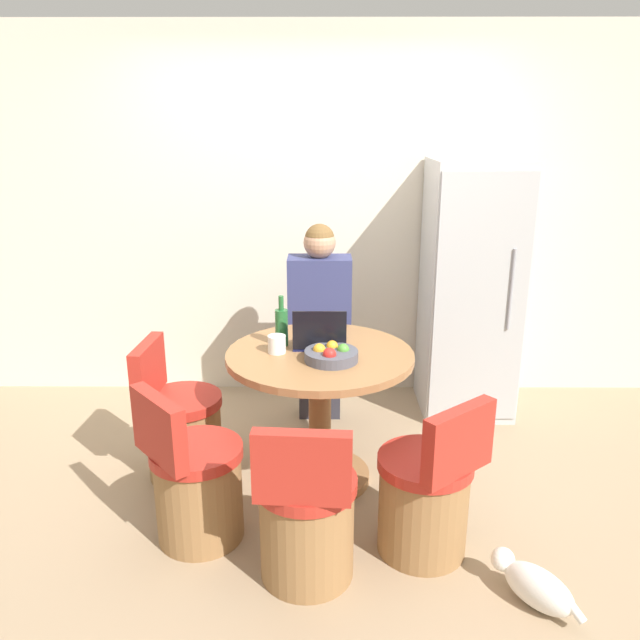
% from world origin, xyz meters
% --- Properties ---
extents(ground_plane, '(12.00, 12.00, 0.00)m').
position_xyz_m(ground_plane, '(0.00, 0.00, 0.00)').
color(ground_plane, '#9E8466').
extents(wall_back, '(7.00, 0.06, 2.60)m').
position_xyz_m(wall_back, '(0.00, 1.51, 1.30)').
color(wall_back, beige).
rests_on(wall_back, ground_plane).
extents(refrigerator, '(0.61, 0.63, 1.73)m').
position_xyz_m(refrigerator, '(1.06, 1.15, 0.87)').
color(refrigerator, silver).
rests_on(refrigerator, ground_plane).
extents(dining_table, '(1.01, 1.01, 0.78)m').
position_xyz_m(dining_table, '(0.05, 0.19, 0.53)').
color(dining_table, olive).
rests_on(dining_table, ground_plane).
extents(chair_left_side, '(0.45, 0.44, 0.80)m').
position_xyz_m(chair_left_side, '(-0.74, 0.24, 0.29)').
color(chair_left_side, olive).
rests_on(chair_left_side, ground_plane).
extents(chair_near_left_corner, '(0.51, 0.51, 0.80)m').
position_xyz_m(chair_near_left_corner, '(-0.55, -0.33, 0.29)').
color(chair_near_left_corner, olive).
rests_on(chair_near_left_corner, ground_plane).
extents(chair_near_right_corner, '(0.51, 0.51, 0.80)m').
position_xyz_m(chair_near_right_corner, '(0.55, -0.43, 0.29)').
color(chair_near_right_corner, olive).
rests_on(chair_near_right_corner, ground_plane).
extents(chair_near_camera, '(0.44, 0.45, 0.80)m').
position_xyz_m(chair_near_camera, '(-0.01, -0.60, 0.29)').
color(chair_near_camera, olive).
rests_on(chair_near_camera, ground_plane).
extents(person_seated, '(0.40, 0.37, 1.36)m').
position_xyz_m(person_seated, '(0.04, 0.92, 0.75)').
color(person_seated, '#2D2D38').
rests_on(person_seated, ground_plane).
extents(laptop, '(0.29, 0.26, 0.23)m').
position_xyz_m(laptop, '(0.05, 0.28, 0.82)').
color(laptop, '#141947').
rests_on(laptop, dining_table).
extents(fruit_bowl, '(0.28, 0.28, 0.09)m').
position_xyz_m(fruit_bowl, '(0.11, 0.07, 0.81)').
color(fruit_bowl, '#4C4C56').
rests_on(fruit_bowl, dining_table).
extents(coffee_cup, '(0.10, 0.10, 0.09)m').
position_xyz_m(coffee_cup, '(-0.18, 0.18, 0.83)').
color(coffee_cup, white).
rests_on(coffee_cup, dining_table).
extents(bottle, '(0.07, 0.07, 0.28)m').
position_xyz_m(bottle, '(-0.16, 0.30, 0.89)').
color(bottle, '#23602D').
rests_on(bottle, dining_table).
extents(cat, '(0.33, 0.38, 0.18)m').
position_xyz_m(cat, '(0.96, -0.77, 0.09)').
color(cat, white).
rests_on(cat, ground_plane).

